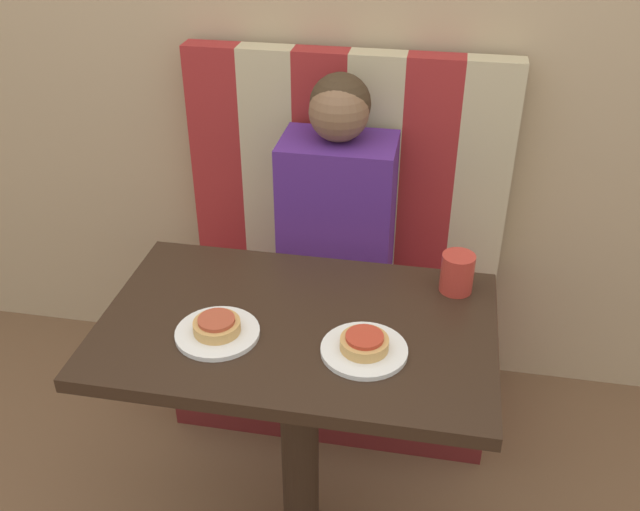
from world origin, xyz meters
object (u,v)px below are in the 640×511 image
plate_left (218,333)px  plate_right (364,350)px  person (338,197)px  pizza_right (364,342)px  pizza_left (217,325)px  drinking_cup (457,273)px

plate_left → plate_right: same height
person → plate_right: person is taller
person → pizza_right: bearing=-75.8°
plate_left → pizza_right: (0.34, -0.00, 0.02)m
pizza_left → pizza_right: bearing=0.0°
person → plate_left: (-0.17, -0.67, -0.03)m
drinking_cup → pizza_left: bearing=-151.8°
plate_left → pizza_right: size_ratio=1.80×
person → plate_left: size_ratio=3.64×
person → drinking_cup: size_ratio=7.00×
pizza_right → plate_right: bearing=153.4°
plate_left → drinking_cup: size_ratio=1.92×
plate_left → pizza_left: (-0.00, -0.00, 0.02)m
plate_left → plate_right: (0.34, 0.00, 0.00)m
pizza_right → person: bearing=104.2°
pizza_right → pizza_left: bearing=180.0°
plate_left → pizza_left: pizza_left is taller
person → drinking_cup: bearing=-46.7°
plate_right → pizza_left: size_ratio=1.80×
pizza_right → drinking_cup: 0.35m
person → plate_right: (0.17, -0.67, -0.03)m
person → plate_left: person is taller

